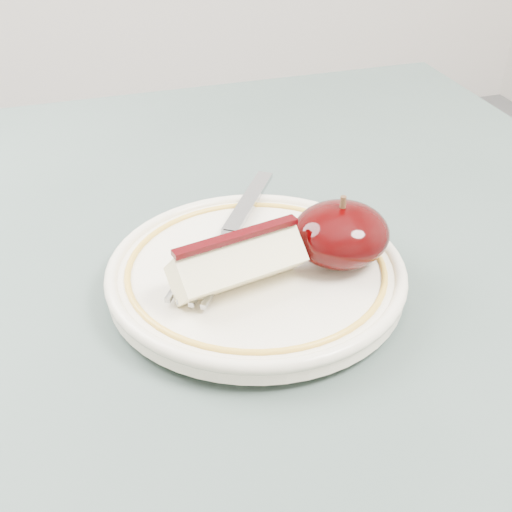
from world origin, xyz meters
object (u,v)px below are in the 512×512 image
object	(u,v)px
plate	(256,273)
apple_half	(341,234)
fork	(228,234)
table	(126,478)

from	to	relation	value
plate	apple_half	size ratio (longest dim) A/B	3.06
plate	apple_half	xyz separation A→B (m)	(0.06, -0.01, 0.02)
apple_half	fork	distance (m)	0.08
table	fork	world-z (taller)	fork
table	plate	distance (m)	0.16
table	apple_half	size ratio (longest dim) A/B	13.74
fork	table	bearing A→B (deg)	168.36
plate	apple_half	world-z (taller)	apple_half
plate	fork	size ratio (longest dim) A/B	1.25
plate	apple_half	bearing A→B (deg)	-6.55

